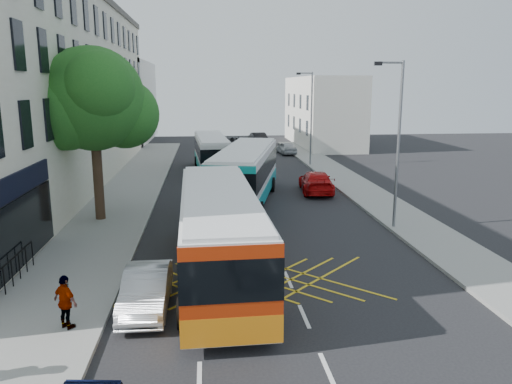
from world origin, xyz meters
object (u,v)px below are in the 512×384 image
object	(u,v)px
lamp_near	(397,136)
parked_car_silver	(146,289)
pedestrian_far	(66,302)
distant_car_silver	(286,148)
bus_mid	(246,174)
bus_near	(219,233)
lamp_far	(310,114)
red_hatchback	(316,182)
distant_car_grey	(232,143)
bus_far	(212,153)
distant_car_dark	(257,138)
street_tree	(93,100)

from	to	relation	value
lamp_near	parked_car_silver	distance (m)	14.21
lamp_near	pedestrian_far	world-z (taller)	lamp_near
lamp_near	distant_car_silver	distance (m)	28.30
bus_mid	distant_car_silver	size ratio (longest dim) A/B	3.19
bus_near	lamp_near	bearing A→B (deg)	30.66
lamp_far	red_hatchback	xyz separation A→B (m)	(-1.83, -11.03, -3.90)
bus_near	distant_car_grey	distance (m)	37.93
lamp_far	distant_car_grey	world-z (taller)	lamp_far
bus_near	bus_mid	world-z (taller)	bus_mid
distant_car_grey	pedestrian_far	xyz separation A→B (m)	(-7.02, -41.69, 0.25)
bus_far	red_hatchback	distance (m)	11.56
lamp_far	parked_car_silver	xyz separation A→B (m)	(-11.10, -27.95, -3.96)
lamp_far	distant_car_grey	distance (m)	14.35
bus_mid	pedestrian_far	xyz separation A→B (m)	(-6.46, -16.07, -0.81)
distant_car_dark	bus_near	bearing A→B (deg)	74.38
bus_mid	distant_car_dark	bearing A→B (deg)	95.53
bus_near	pedestrian_far	size ratio (longest dim) A/B	7.32
distant_car_dark	lamp_near	bearing A→B (deg)	86.66
lamp_far	pedestrian_far	world-z (taller)	lamp_far
bus_near	lamp_far	bearing A→B (deg)	69.58
street_tree	parked_car_silver	world-z (taller)	street_tree
parked_car_silver	red_hatchback	bearing A→B (deg)	61.69
street_tree	bus_near	distance (m)	11.33
lamp_near	bus_near	bearing A→B (deg)	-147.77
bus_mid	pedestrian_far	bearing A→B (deg)	-99.07
street_tree	distant_car_dark	size ratio (longest dim) A/B	1.95
street_tree	bus_far	size ratio (longest dim) A/B	0.84
bus_near	bus_far	bearing A→B (deg)	88.25
lamp_far	distant_car_dark	xyz separation A→B (m)	(-2.86, 16.88, -3.87)
street_tree	distant_car_grey	bearing A→B (deg)	73.80
distant_car_dark	parked_car_silver	bearing A→B (deg)	71.82
lamp_far	distant_car_silver	xyz separation A→B (m)	(-0.73, 8.01, -3.97)
bus_far	distant_car_silver	distance (m)	12.55
distant_car_grey	parked_car_silver	bearing A→B (deg)	-94.32
bus_far	distant_car_silver	world-z (taller)	bus_far
distant_car_dark	pedestrian_far	bearing A→B (deg)	69.62
distant_car_grey	red_hatchback	bearing A→B (deg)	-76.84
bus_far	red_hatchback	xyz separation A→B (m)	(6.79, -9.33, -0.82)
lamp_near	distant_car_grey	size ratio (longest dim) A/B	1.60
street_tree	distant_car_silver	world-z (taller)	street_tree
parked_car_silver	distant_car_grey	size ratio (longest dim) A/B	0.80
lamp_near	distant_car_silver	xyz separation A→B (m)	(-0.73, 28.01, -3.97)
distant_car_silver	distant_car_dark	xyz separation A→B (m)	(-2.13, 8.87, 0.09)
bus_mid	red_hatchback	size ratio (longest dim) A/B	2.47
parked_car_silver	bus_far	bearing A→B (deg)	85.00
bus_mid	distant_car_grey	world-z (taller)	bus_mid
lamp_far	pedestrian_far	size ratio (longest dim) A/B	4.99
red_hatchback	bus_far	bearing A→B (deg)	-48.53
street_tree	bus_near	world-z (taller)	street_tree
bus_mid	bus_far	xyz separation A→B (m)	(-1.89, 11.57, -0.22)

